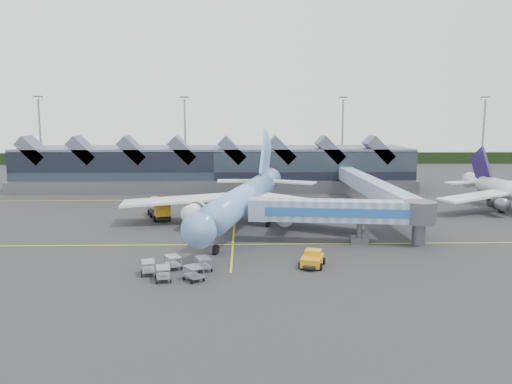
{
  "coord_description": "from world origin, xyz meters",
  "views": [
    {
      "loc": [
        1.28,
        -71.11,
        16.15
      ],
      "look_at": [
        3.35,
        4.81,
        5.0
      ],
      "focal_mm": 35.0,
      "sensor_mm": 36.0,
      "label": 1
    }
  ],
  "objects_px": {
    "main_airliner": "(246,197)",
    "fuel_truck": "(158,207)",
    "jet_bridge": "(352,213)",
    "pushback_tug": "(312,259)"
  },
  "relations": [
    {
      "from": "jet_bridge",
      "to": "pushback_tug",
      "type": "bearing_deg",
      "value": -114.97
    },
    {
      "from": "main_airliner",
      "to": "fuel_truck",
      "type": "height_order",
      "value": "main_airliner"
    },
    {
      "from": "main_airliner",
      "to": "fuel_truck",
      "type": "bearing_deg",
      "value": 169.44
    },
    {
      "from": "jet_bridge",
      "to": "fuel_truck",
      "type": "height_order",
      "value": "jet_bridge"
    },
    {
      "from": "jet_bridge",
      "to": "main_airliner",
      "type": "bearing_deg",
      "value": 147.57
    },
    {
      "from": "main_airliner",
      "to": "jet_bridge",
      "type": "distance_m",
      "value": 18.0
    },
    {
      "from": "main_airliner",
      "to": "jet_bridge",
      "type": "relative_size",
      "value": 1.89
    },
    {
      "from": "main_airliner",
      "to": "jet_bridge",
      "type": "xyz_separation_m",
      "value": [
        13.74,
        -11.63,
        -0.25
      ]
    },
    {
      "from": "main_airliner",
      "to": "pushback_tug",
      "type": "bearing_deg",
      "value": -58.86
    },
    {
      "from": "main_airliner",
      "to": "fuel_truck",
      "type": "xyz_separation_m",
      "value": [
        -14.42,
        6.26,
        -2.59
      ]
    }
  ]
}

